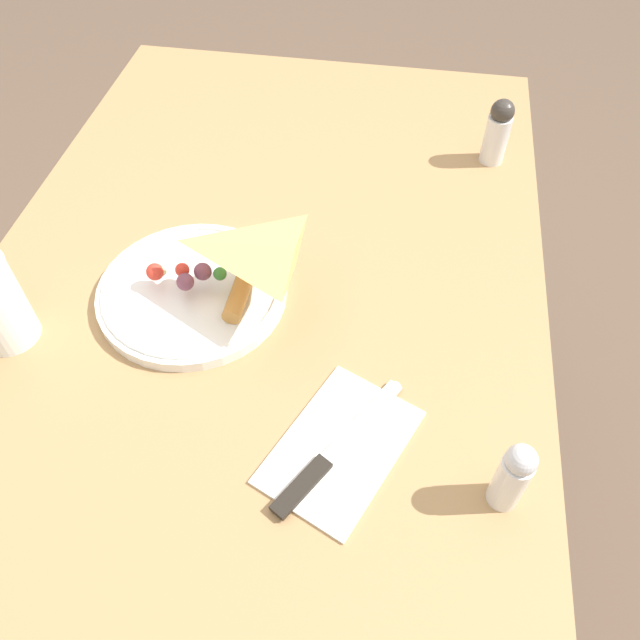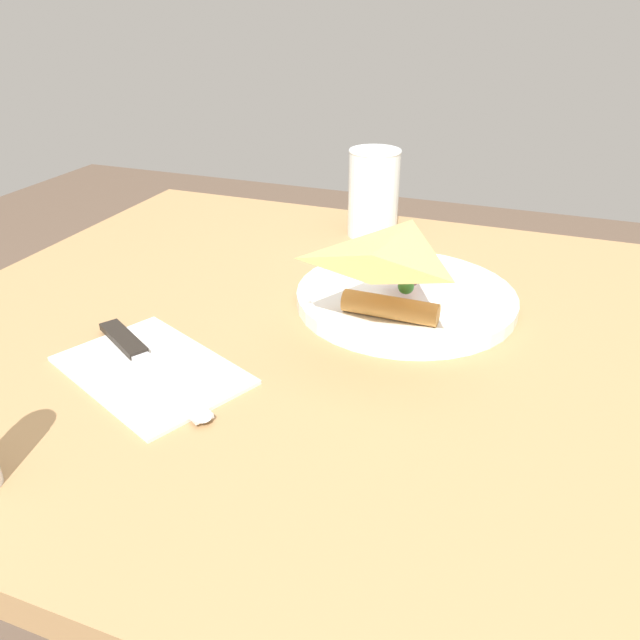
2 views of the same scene
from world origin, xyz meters
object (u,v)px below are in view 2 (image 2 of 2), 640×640
at_px(dining_table, 438,438).
at_px(milk_glass, 373,195).
at_px(butter_knife, 146,361).
at_px(plate_pizza, 406,293).
at_px(napkin_folded, 151,370).

height_order(dining_table, milk_glass, milk_glass).
distance_m(milk_glass, butter_knife, 0.44).
relative_size(plate_pizza, napkin_folded, 1.18).
height_order(dining_table, plate_pizza, plate_pizza).
bearing_deg(milk_glass, plate_pizza, -64.07).
height_order(plate_pizza, napkin_folded, plate_pizza).
relative_size(milk_glass, napkin_folded, 0.59).
relative_size(plate_pizza, milk_glass, 2.01).
distance_m(dining_table, butter_knife, 0.32).
height_order(milk_glass, napkin_folded, milk_glass).
xyz_separation_m(plate_pizza, milk_glass, (-0.10, 0.21, 0.04)).
bearing_deg(milk_glass, napkin_folded, -101.56).
height_order(plate_pizza, butter_knife, plate_pizza).
bearing_deg(milk_glass, butter_knife, -102.93).
xyz_separation_m(dining_table, butter_knife, (-0.26, -0.14, 0.12)).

